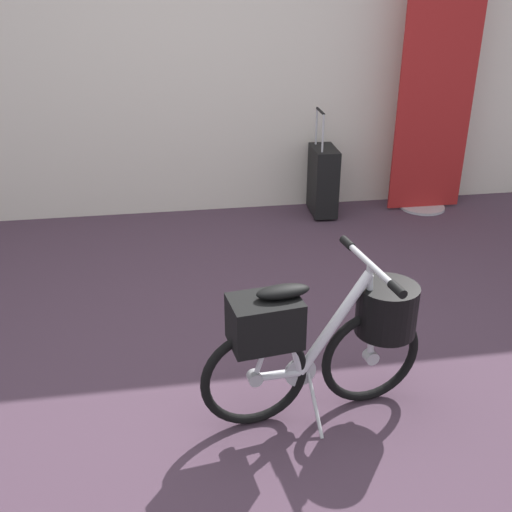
{
  "coord_description": "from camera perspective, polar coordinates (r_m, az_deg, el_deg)",
  "views": [
    {
      "loc": [
        -0.29,
        -2.28,
        1.74
      ],
      "look_at": [
        0.12,
        0.23,
        0.55
      ],
      "focal_mm": 42.12,
      "sensor_mm": 36.0,
      "label": 1
    }
  ],
  "objects": [
    {
      "name": "rolling_suitcase",
      "position": [
        4.77,
        6.38,
        7.18
      ],
      "size": [
        0.19,
        0.37,
        0.83
      ],
      "color": "black",
      "rests_on": "ground_plane"
    },
    {
      "name": "floor_banner_stand",
      "position": [
        4.91,
        16.67,
        13.85
      ],
      "size": [
        0.6,
        0.36,
        1.9
      ],
      "color": "#B7B7BC",
      "rests_on": "ground_plane"
    },
    {
      "name": "folding_bike_foreground",
      "position": [
        2.54,
        6.68,
        -7.4
      ],
      "size": [
        0.99,
        0.53,
        0.71
      ],
      "color": "black",
      "rests_on": "ground_plane"
    },
    {
      "name": "back_wall",
      "position": [
        4.68,
        -6.03,
        21.26
      ],
      "size": [
        7.07,
        0.1,
        2.87
      ],
      "primitive_type": "cube",
      "color": "silver",
      "rests_on": "ground_plane"
    },
    {
      "name": "ground_plane",
      "position": [
        2.88,
        -1.62,
        -12.06
      ],
      "size": [
        7.07,
        7.07,
        0.0
      ],
      "primitive_type": "plane",
      "color": "#473342"
    }
  ]
}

